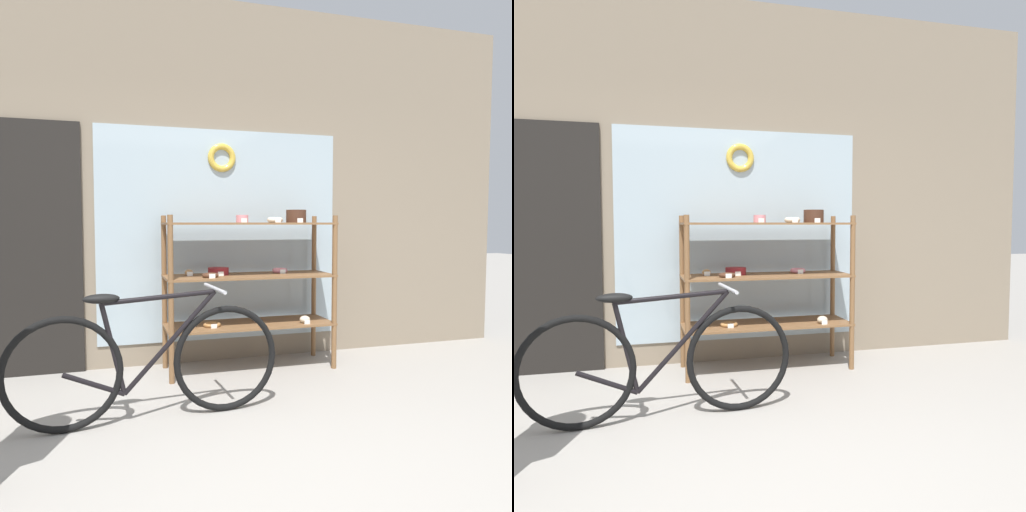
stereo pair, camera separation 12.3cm
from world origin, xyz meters
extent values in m
plane|color=gray|center=(0.00, 0.00, 0.00)|extent=(30.00, 30.00, 0.00)
cube|color=gray|center=(0.00, 2.46, 1.62)|extent=(6.33, 0.08, 3.25)
cube|color=#A3B7C1|center=(0.20, 2.41, 1.15)|extent=(2.20, 0.02, 1.90)
cube|color=black|center=(-1.42, 2.40, 1.05)|extent=(0.84, 0.03, 2.10)
torus|color=gold|center=(0.20, 2.39, 1.85)|extent=(0.26, 0.06, 0.26)
cylinder|color=brown|center=(-0.34, 1.85, 0.66)|extent=(0.04, 0.04, 1.33)
cylinder|color=brown|center=(1.07, 1.85, 0.66)|extent=(0.04, 0.04, 1.33)
cylinder|color=brown|center=(-0.34, 2.30, 0.66)|extent=(0.04, 0.04, 1.33)
cylinder|color=brown|center=(1.07, 2.30, 0.66)|extent=(0.04, 0.04, 1.33)
cube|color=brown|center=(0.36, 2.07, 0.39)|extent=(1.45, 0.49, 0.02)
cube|color=brown|center=(0.36, 2.07, 0.81)|extent=(1.45, 0.49, 0.02)
cube|color=brown|center=(0.36, 2.07, 1.26)|extent=(1.45, 0.49, 0.02)
torus|color=#B27A42|center=(0.02, 2.03, 0.41)|extent=(0.15, 0.15, 0.03)
cube|color=white|center=(0.02, 1.95, 0.41)|extent=(0.05, 0.00, 0.04)
cylinder|color=pink|center=(0.31, 2.09, 1.30)|extent=(0.11, 0.11, 0.06)
cube|color=white|center=(0.31, 2.03, 1.29)|extent=(0.05, 0.00, 0.04)
torus|color=beige|center=(0.56, 1.98, 1.29)|extent=(0.14, 0.14, 0.04)
cube|color=white|center=(0.56, 1.90, 1.29)|extent=(0.05, 0.00, 0.04)
ellipsoid|color=#AD7F4C|center=(-0.14, 2.16, 0.84)|extent=(0.07, 0.06, 0.05)
cube|color=white|center=(-0.14, 2.12, 0.84)|extent=(0.05, 0.00, 0.04)
torus|color=pink|center=(0.68, 2.16, 0.84)|extent=(0.14, 0.14, 0.04)
cube|color=white|center=(0.68, 2.08, 0.84)|extent=(0.05, 0.00, 0.04)
cylinder|color=maroon|center=(0.11, 2.14, 0.85)|extent=(0.18, 0.18, 0.06)
cube|color=white|center=(0.11, 2.05, 0.84)|extent=(0.05, 0.00, 0.04)
cylinder|color=#422619|center=(0.75, 1.97, 1.32)|extent=(0.17, 0.17, 0.11)
cube|color=white|center=(0.75, 1.88, 1.29)|extent=(0.05, 0.00, 0.04)
torus|color=#4C2D1E|center=(0.00, 1.97, 0.84)|extent=(0.14, 0.14, 0.03)
cube|color=white|center=(0.00, 1.89, 0.84)|extent=(0.05, 0.00, 0.04)
ellipsoid|color=beige|center=(0.83, 1.94, 0.43)|extent=(0.09, 0.08, 0.06)
cube|color=white|center=(0.83, 1.88, 0.41)|extent=(0.05, 0.00, 0.04)
torus|color=black|center=(-1.08, 1.10, 0.36)|extent=(0.71, 0.09, 0.71)
torus|color=black|center=(-0.06, 1.17, 0.36)|extent=(0.71, 0.09, 0.71)
cylinder|color=black|center=(-0.43, 1.15, 0.50)|extent=(0.61, 0.07, 0.64)
cylinder|color=black|center=(-0.50, 1.14, 0.79)|extent=(0.72, 0.08, 0.07)
cylinder|color=black|center=(-0.79, 1.12, 0.48)|extent=(0.16, 0.04, 0.58)
cylinder|color=black|center=(-0.90, 1.12, 0.28)|extent=(0.37, 0.06, 0.19)
ellipsoid|color=black|center=(-0.85, 1.12, 0.80)|extent=(0.23, 0.11, 0.06)
cylinder|color=#B2B2B7|center=(-0.14, 1.17, 0.83)|extent=(0.06, 0.46, 0.02)
camera|label=1|loc=(-0.83, -2.03, 1.26)|focal=35.00mm
camera|label=2|loc=(-0.71, -2.06, 1.26)|focal=35.00mm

